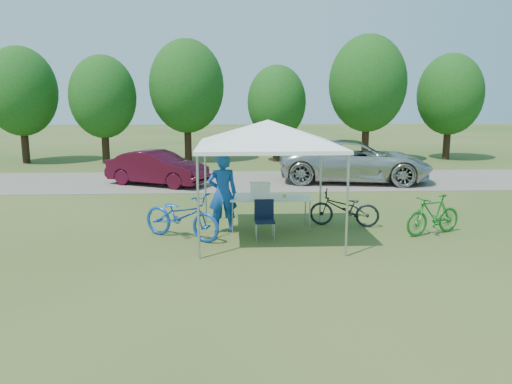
% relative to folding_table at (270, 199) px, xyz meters
% --- Properties ---
extents(ground, '(100.00, 100.00, 0.00)m').
position_rel_folding_table_xyz_m(ground, '(-0.12, -0.77, -0.77)').
color(ground, '#2D5119').
rests_on(ground, ground).
extents(gravel_strip, '(24.00, 5.00, 0.02)m').
position_rel_folding_table_xyz_m(gravel_strip, '(-0.12, 7.23, -0.76)').
color(gravel_strip, gray).
rests_on(gravel_strip, ground).
extents(canopy, '(4.53, 4.53, 3.00)m').
position_rel_folding_table_xyz_m(canopy, '(-0.12, -0.77, 1.88)').
color(canopy, '#A5A5AA').
rests_on(canopy, ground).
extents(treeline, '(24.89, 4.28, 6.30)m').
position_rel_folding_table_xyz_m(treeline, '(-0.41, 13.28, 2.77)').
color(treeline, '#382314').
rests_on(treeline, ground).
extents(folding_table, '(1.98, 0.82, 0.81)m').
position_rel_folding_table_xyz_m(folding_table, '(0.00, 0.00, 0.00)').
color(folding_table, white).
rests_on(folding_table, ground).
extents(folding_chair, '(0.46, 0.47, 0.89)m').
position_rel_folding_table_xyz_m(folding_chair, '(-0.20, -0.79, -0.24)').
color(folding_chair, black).
rests_on(folding_chair, ground).
extents(cooler, '(0.49, 0.33, 0.36)m').
position_rel_folding_table_xyz_m(cooler, '(-0.25, 0.00, 0.22)').
color(cooler, white).
rests_on(cooler, folding_table).
extents(ice_cream_cup, '(0.08, 0.08, 0.06)m').
position_rel_folding_table_xyz_m(ice_cream_cup, '(0.35, -0.05, 0.07)').
color(ice_cream_cup, '#AEC22D').
rests_on(ice_cream_cup, folding_table).
extents(cyclist, '(0.75, 0.54, 1.92)m').
position_rel_folding_table_xyz_m(cyclist, '(-1.16, -0.23, 0.19)').
color(cyclist, '#1547AB').
rests_on(cyclist, ground).
extents(bike_blue, '(2.12, 1.67, 1.07)m').
position_rel_folding_table_xyz_m(bike_blue, '(-2.11, -0.75, -0.23)').
color(bike_blue, '#1449B2').
rests_on(bike_blue, ground).
extents(bike_green, '(1.64, 0.99, 0.95)m').
position_rel_folding_table_xyz_m(bike_green, '(3.83, -0.71, -0.29)').
color(bike_green, '#176B1E').
rests_on(bike_green, ground).
extents(bike_dark, '(1.84, 1.02, 0.91)m').
position_rel_folding_table_xyz_m(bike_dark, '(1.90, 0.17, -0.31)').
color(bike_dark, black).
rests_on(bike_dark, ground).
extents(minivan, '(6.09, 3.51, 1.60)m').
position_rel_folding_table_xyz_m(minivan, '(3.80, 6.83, 0.05)').
color(minivan, beige).
rests_on(minivan, gravel_strip).
extents(sedan, '(4.05, 2.90, 1.27)m').
position_rel_folding_table_xyz_m(sedan, '(-3.67, 6.46, -0.11)').
color(sedan, '#470B1F').
rests_on(sedan, gravel_strip).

